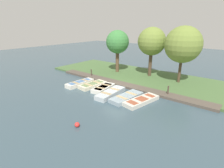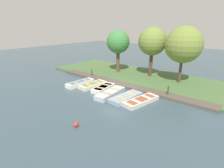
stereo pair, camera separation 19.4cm
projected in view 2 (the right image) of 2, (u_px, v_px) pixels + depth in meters
ground_plane at (116, 89)px, 17.55m from camera, size 80.00×80.00×0.00m
shore_bank at (142, 77)px, 21.18m from camera, size 8.00×24.00×0.21m
dock_walkway at (123, 85)px, 18.43m from camera, size 1.24×17.96×0.23m
rowboat_0 at (80, 83)px, 18.60m from camera, size 3.25×1.08×0.44m
rowboat_1 at (93, 85)px, 18.13m from camera, size 3.05×1.48×0.39m
rowboat_2 at (103, 88)px, 17.21m from camera, size 2.85×1.45×0.40m
rowboat_3 at (110, 93)px, 15.88m from camera, size 3.52×1.31×0.43m
rowboat_4 at (126, 97)px, 15.09m from camera, size 3.42×1.54×0.35m
rowboat_5 at (141, 101)px, 14.39m from camera, size 3.53×1.75×0.35m
mooring_post_near at (92, 73)px, 21.28m from camera, size 0.13×0.13×1.03m
mooring_post_far at (168, 91)px, 15.50m from camera, size 0.13×0.13×1.03m
buoy at (76, 124)px, 10.99m from camera, size 0.32×0.32×0.32m
park_tree_far_left at (118, 42)px, 21.97m from camera, size 2.89×2.89×5.52m
park_tree_left at (152, 42)px, 20.03m from camera, size 3.22×3.22×5.91m
park_tree_center at (184, 45)px, 17.59m from camera, size 3.72×3.72×6.07m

